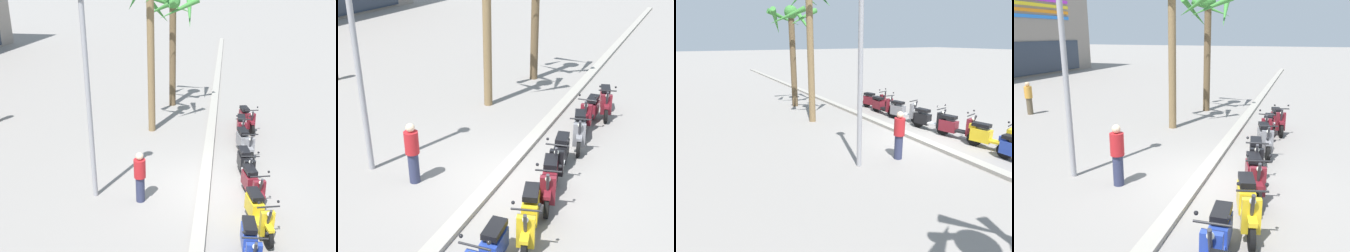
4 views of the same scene
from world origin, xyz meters
The scene contains 12 objects.
ground_plane centered at (0.00, 0.00, 0.00)m, with size 200.00×200.00×0.00m, color gray.
curb_strip centered at (0.00, 0.30, 0.06)m, with size 60.00×0.36×0.12m, color gray.
scooter_yellow_lead_nearest centered at (-1.82, -1.18, 0.46)m, with size 1.80×0.75×1.17m.
scooter_maroon_far_back centered at (-0.37, -1.11, 0.46)m, with size 1.73×0.73×1.17m.
scooter_black_mid_front centered at (0.92, -0.96, 0.46)m, with size 1.80×0.63×1.17m.
scooter_grey_second_in_line centered at (2.65, -0.99, 0.46)m, with size 1.74×0.72×1.04m.
scooter_maroon_mid_rear centered at (4.22, -0.93, 0.45)m, with size 1.83×0.56×1.17m.
scooter_maroon_mid_centre centered at (5.33, -1.17, 0.45)m, with size 1.83×0.74×1.17m.
palm_tree_far_corner centered at (8.00, 2.41, 4.08)m, with size 2.59×2.68×5.39m.
palm_tree_near_sign centered at (4.49, 2.79, 4.71)m, with size 2.25×2.29×6.25m.
pedestrian_strolling_near_curb centered at (-1.02, 2.11, 0.81)m, with size 0.34×0.34×1.55m.
street_lamp centered at (-0.93, 3.50, 3.69)m, with size 0.36×0.36×5.97m.
Camera 3 is at (-8.06, 7.83, 3.68)m, focal length 31.94 mm.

